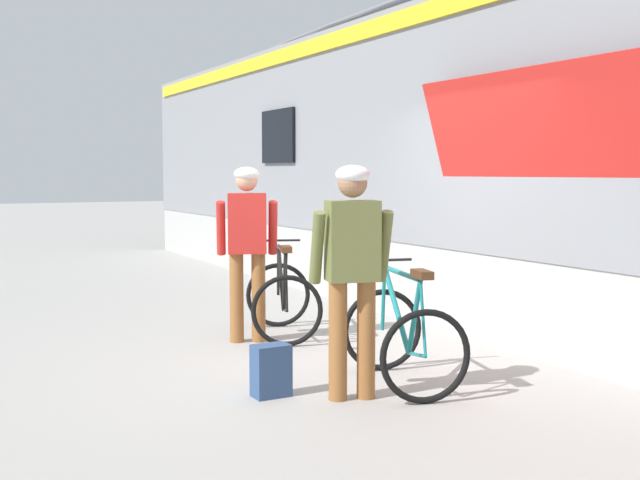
{
  "coord_description": "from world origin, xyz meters",
  "views": [
    {
      "loc": [
        -3.51,
        -6.18,
        1.71
      ],
      "look_at": [
        0.06,
        0.6,
        1.05
      ],
      "focal_mm": 44.38,
      "sensor_mm": 36.0,
      "label": 1
    }
  ],
  "objects_px": {
    "cyclist_near_in_olive": "(352,260)",
    "cyclist_far_in_red": "(247,238)",
    "train_car": "(577,149)",
    "bicycle_near_teal": "(403,337)",
    "bicycle_far_black": "(282,298)",
    "backpack_on_platform": "(271,371)",
    "water_bottle_near_the_bikes": "(344,340)"
  },
  "relations": [
    {
      "from": "train_car",
      "to": "cyclist_far_in_red",
      "type": "height_order",
      "value": "train_car"
    },
    {
      "from": "cyclist_near_in_olive",
      "to": "backpack_on_platform",
      "type": "distance_m",
      "value": 1.05
    },
    {
      "from": "bicycle_far_black",
      "to": "backpack_on_platform",
      "type": "relative_size",
      "value": 3.12
    },
    {
      "from": "train_car",
      "to": "bicycle_near_teal",
      "type": "xyz_separation_m",
      "value": [
        -3.07,
        -1.2,
        -1.56
      ]
    },
    {
      "from": "train_car",
      "to": "water_bottle_near_the_bikes",
      "type": "xyz_separation_m",
      "value": [
        -2.85,
        0.14,
        -1.87
      ]
    },
    {
      "from": "cyclist_far_in_red",
      "to": "bicycle_far_black",
      "type": "height_order",
      "value": "cyclist_far_in_red"
    },
    {
      "from": "bicycle_far_black",
      "to": "backpack_on_platform",
      "type": "height_order",
      "value": "bicycle_far_black"
    },
    {
      "from": "cyclist_far_in_red",
      "to": "backpack_on_platform",
      "type": "relative_size",
      "value": 4.4
    },
    {
      "from": "bicycle_far_black",
      "to": "backpack_on_platform",
      "type": "distance_m",
      "value": 2.23
    },
    {
      "from": "cyclist_far_in_red",
      "to": "water_bottle_near_the_bikes",
      "type": "distance_m",
      "value": 1.41
    },
    {
      "from": "train_car",
      "to": "cyclist_far_in_red",
      "type": "distance_m",
      "value": 3.75
    },
    {
      "from": "train_car",
      "to": "backpack_on_platform",
      "type": "distance_m",
      "value": 4.59
    },
    {
      "from": "backpack_on_platform",
      "to": "bicycle_far_black",
      "type": "bearing_deg",
      "value": 61.42
    },
    {
      "from": "cyclist_near_in_olive",
      "to": "cyclist_far_in_red",
      "type": "bearing_deg",
      "value": 87.82
    },
    {
      "from": "train_car",
      "to": "bicycle_near_teal",
      "type": "distance_m",
      "value": 3.65
    },
    {
      "from": "cyclist_near_in_olive",
      "to": "water_bottle_near_the_bikes",
      "type": "relative_size",
      "value": 9.53
    },
    {
      "from": "cyclist_near_in_olive",
      "to": "backpack_on_platform",
      "type": "height_order",
      "value": "cyclist_near_in_olive"
    },
    {
      "from": "train_car",
      "to": "water_bottle_near_the_bikes",
      "type": "height_order",
      "value": "train_car"
    },
    {
      "from": "bicycle_far_black",
      "to": "backpack_on_platform",
      "type": "xyz_separation_m",
      "value": [
        -1.02,
        -1.98,
        -0.2
      ]
    },
    {
      "from": "bicycle_near_teal",
      "to": "water_bottle_near_the_bikes",
      "type": "relative_size",
      "value": 6.56
    },
    {
      "from": "bicycle_near_teal",
      "to": "bicycle_far_black",
      "type": "xyz_separation_m",
      "value": [
        -0.03,
        2.2,
        0.0
      ]
    },
    {
      "from": "train_car",
      "to": "cyclist_far_in_red",
      "type": "xyz_separation_m",
      "value": [
        -3.52,
        0.92,
        -0.91
      ]
    },
    {
      "from": "backpack_on_platform",
      "to": "train_car",
      "type": "bearing_deg",
      "value": 12.13
    },
    {
      "from": "train_car",
      "to": "bicycle_near_teal",
      "type": "relative_size",
      "value": 17.45
    },
    {
      "from": "water_bottle_near_the_bikes",
      "to": "cyclist_far_in_red",
      "type": "bearing_deg",
      "value": 130.93
    },
    {
      "from": "cyclist_near_in_olive",
      "to": "backpack_on_platform",
      "type": "bearing_deg",
      "value": 146.37
    },
    {
      "from": "cyclist_near_in_olive",
      "to": "bicycle_far_black",
      "type": "relative_size",
      "value": 1.41
    },
    {
      "from": "water_bottle_near_the_bikes",
      "to": "train_car",
      "type": "bearing_deg",
      "value": -2.84
    },
    {
      "from": "cyclist_near_in_olive",
      "to": "cyclist_far_in_red",
      "type": "distance_m",
      "value": 2.24
    },
    {
      "from": "bicycle_far_black",
      "to": "cyclist_far_in_red",
      "type": "bearing_deg",
      "value": -169.68
    },
    {
      "from": "train_car",
      "to": "backpack_on_platform",
      "type": "height_order",
      "value": "train_car"
    },
    {
      "from": "cyclist_near_in_olive",
      "to": "bicycle_near_teal",
      "type": "relative_size",
      "value": 1.45
    }
  ]
}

